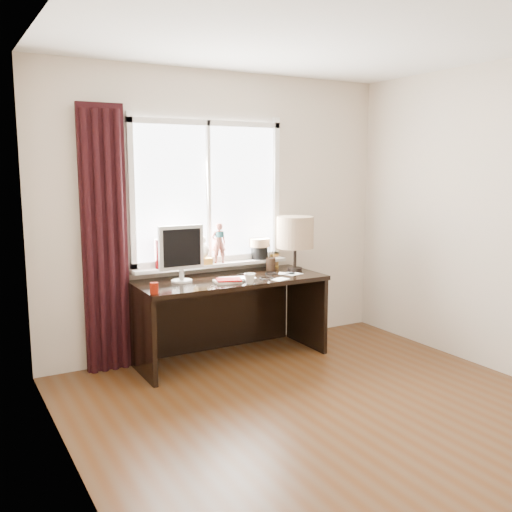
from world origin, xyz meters
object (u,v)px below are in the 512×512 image
desk (226,303)px  table_lamp (295,233)px  monitor (181,250)px  mug (250,278)px  laptop (238,279)px  red_cup (154,288)px

desk → table_lamp: (0.71, -0.07, 0.61)m
monitor → mug: bearing=-38.3°
mug → desk: size_ratio=0.06×
laptop → red_cup: (-0.82, -0.15, 0.03)m
mug → red_cup: mug is taller
laptop → mug: mug is taller
monitor → table_lamp: (1.14, -0.04, 0.09)m
mug → monitor: monitor is taller
red_cup → desk: (0.80, 0.35, -0.29)m
mug → desk: (-0.03, 0.40, -0.29)m
red_cup → monitor: 0.54m
mug → monitor: bearing=141.7°
monitor → table_lamp: 1.15m
desk → monitor: size_ratio=3.47×
monitor → table_lamp: table_lamp is taller
mug → red_cup: size_ratio=1.10×
laptop → monitor: bearing=174.5°
monitor → desk: bearing=3.6°
red_cup → monitor: monitor is taller
table_lamp → monitor: bearing=177.9°
table_lamp → desk: bearing=174.3°
mug → monitor: size_ratio=0.20×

